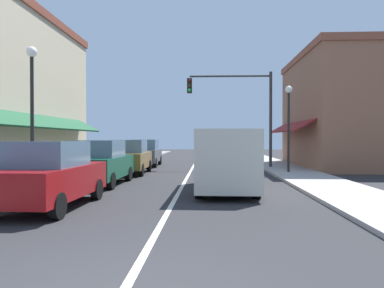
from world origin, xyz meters
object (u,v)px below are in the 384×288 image
at_px(parked_car_nearest_left, 50,175).
at_px(parked_car_second_left, 101,163).
at_px(van_in_lane, 226,158).
at_px(traffic_signal_mast_arm, 242,103).
at_px(parked_car_third_left, 130,157).
at_px(street_lamp_right_mid, 289,114).
at_px(parked_car_far_left, 146,153).
at_px(street_lamp_left_near, 32,95).

height_order(parked_car_nearest_left, parked_car_second_left, same).
xyz_separation_m(van_in_lane, traffic_signal_mast_arm, (1.43, 9.66, 2.89)).
bearing_deg(parked_car_third_left, street_lamp_right_mid, -0.74).
bearing_deg(parked_car_third_left, parked_car_far_left, 89.53).
bearing_deg(van_in_lane, parked_car_third_left, 128.63).
xyz_separation_m(traffic_signal_mast_arm, street_lamp_right_mid, (2.08, -3.47, -0.96)).
distance_m(parked_car_third_left, parked_car_far_left, 5.28).
relative_size(van_in_lane, street_lamp_left_near, 1.05).
distance_m(parked_car_third_left, van_in_lane, 7.68).
xyz_separation_m(parked_car_far_left, street_lamp_right_mid, (8.31, -5.16, 2.21)).
distance_m(parked_car_far_left, street_lamp_right_mid, 10.02).
height_order(parked_car_far_left, van_in_lane, van_in_lane).
relative_size(parked_car_second_left, street_lamp_right_mid, 0.91).
height_order(parked_car_third_left, street_lamp_left_near, street_lamp_left_near).
bearing_deg(street_lamp_left_near, street_lamp_right_mid, 34.55).
height_order(traffic_signal_mast_arm, street_lamp_left_near, traffic_signal_mast_arm).
bearing_deg(van_in_lane, traffic_signal_mast_arm, 82.46).
bearing_deg(parked_car_far_left, street_lamp_right_mid, -33.16).
bearing_deg(street_lamp_left_near, traffic_signal_mast_arm, 52.47).
relative_size(parked_car_second_left, parked_car_third_left, 0.99).
bearing_deg(street_lamp_right_mid, van_in_lane, -119.53).
bearing_deg(traffic_signal_mast_arm, parked_car_far_left, 164.84).
distance_m(street_lamp_left_near, street_lamp_right_mid, 12.22).
bearing_deg(parked_car_far_left, parked_car_second_left, -91.78).
bearing_deg(street_lamp_right_mid, traffic_signal_mast_arm, 120.94).
xyz_separation_m(parked_car_nearest_left, street_lamp_left_near, (-1.78, 2.64, 2.43)).
bearing_deg(traffic_signal_mast_arm, parked_car_second_left, -127.64).
distance_m(parked_car_third_left, street_lamp_right_mid, 8.50).
distance_m(parked_car_far_left, van_in_lane, 12.32).
distance_m(parked_car_second_left, parked_car_third_left, 4.59).
bearing_deg(parked_car_third_left, parked_car_nearest_left, -92.09).
bearing_deg(traffic_signal_mast_arm, parked_car_third_left, -149.62).
bearing_deg(van_in_lane, parked_car_nearest_left, -143.89).
height_order(street_lamp_left_near, street_lamp_right_mid, street_lamp_left_near).
bearing_deg(parked_car_nearest_left, parked_car_second_left, 92.45).
bearing_deg(parked_car_third_left, parked_car_second_left, -93.86).
xyz_separation_m(parked_car_second_left, parked_car_far_left, (0.08, 9.87, 0.00)).
bearing_deg(traffic_signal_mast_arm, van_in_lane, -98.41).
bearing_deg(parked_car_nearest_left, street_lamp_left_near, 125.29).
relative_size(parked_car_third_left, street_lamp_left_near, 0.84).
xyz_separation_m(van_in_lane, street_lamp_left_near, (-6.56, -0.74, 2.17)).
relative_size(traffic_signal_mast_arm, street_lamp_right_mid, 1.30).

